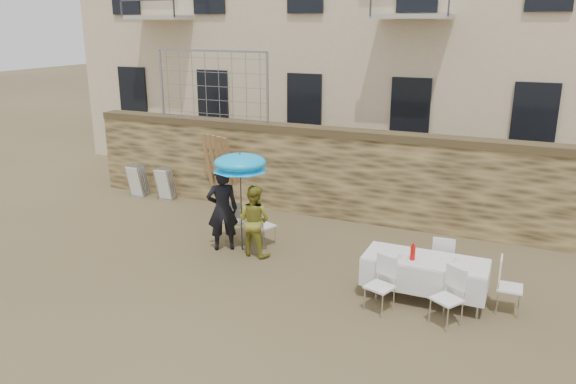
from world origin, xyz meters
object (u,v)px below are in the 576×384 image
at_px(banquet_table, 425,261).
at_px(chair_stack_left, 142,179).
at_px(table_chair_side, 510,286).
at_px(couple_chair_right, 264,224).
at_px(umbrella, 240,166).
at_px(table_chair_front_right, 447,298).
at_px(chair_stack_right, 168,183).
at_px(table_chair_front_left, 380,285).
at_px(table_chair_back, 443,259).
at_px(woman_dress, 254,221).
at_px(man_suit, 222,209).
at_px(couple_chair_left, 236,220).
at_px(soda_bottle, 413,253).

relative_size(banquet_table, chair_stack_left, 2.28).
bearing_deg(table_chair_side, couple_chair_right, 77.57).
relative_size(umbrella, banquet_table, 0.95).
xyz_separation_m(table_chair_front_right, chair_stack_right, (-8.12, 3.88, -0.02)).
bearing_deg(table_chair_front_left, umbrella, 176.96).
xyz_separation_m(table_chair_back, chair_stack_right, (-7.82, 2.33, -0.02)).
height_order(woman_dress, table_chair_front_left, woman_dress).
bearing_deg(couple_chair_right, chair_stack_left, -0.11).
distance_m(man_suit, chair_stack_left, 4.88).
distance_m(couple_chair_right, table_chair_front_left, 3.61).
bearing_deg(table_chair_front_left, couple_chair_left, 173.44).
bearing_deg(umbrella, table_chair_front_right, -17.63).
xyz_separation_m(soda_bottle, table_chair_side, (1.60, 0.25, -0.43)).
height_order(couple_chair_left, table_chair_side, same).
bearing_deg(woman_dress, umbrella, -9.46).
distance_m(man_suit, couple_chair_right, 0.99).
relative_size(table_chair_front_right, table_chair_back, 1.00).
xyz_separation_m(banquet_table, table_chair_front_left, (-0.60, -0.75, -0.25)).
bearing_deg(chair_stack_left, man_suit, -31.68).
xyz_separation_m(man_suit, table_chair_front_left, (3.79, -1.33, -0.42)).
bearing_deg(banquet_table, couple_chair_right, 163.02).
bearing_deg(table_chair_side, woman_dress, 83.58).
relative_size(man_suit, couple_chair_right, 1.88).
xyz_separation_m(table_chair_front_right, chair_stack_left, (-9.02, 3.88, -0.02)).
relative_size(table_chair_back, table_chair_side, 1.00).
xyz_separation_m(banquet_table, chair_stack_right, (-7.62, 3.13, -0.27)).
xyz_separation_m(man_suit, table_chair_side, (5.79, -0.48, -0.42)).
distance_m(couple_chair_left, table_chair_front_right, 5.23).
height_order(table_chair_front_left, table_chair_side, same).
xyz_separation_m(woman_dress, umbrella, (-0.35, 0.10, 1.12)).
distance_m(table_chair_front_left, chair_stack_right, 8.02).
xyz_separation_m(banquet_table, table_chair_back, (0.20, 0.80, -0.25)).
bearing_deg(soda_bottle, table_chair_side, 8.88).
relative_size(couple_chair_right, banquet_table, 0.46).
distance_m(woman_dress, soda_bottle, 3.51).
relative_size(table_chair_front_left, table_chair_side, 1.00).
height_order(couple_chair_right, banquet_table, couple_chair_right).
relative_size(couple_chair_left, table_chair_front_right, 1.00).
relative_size(couple_chair_left, couple_chair_right, 1.00).
distance_m(man_suit, umbrella, 1.06).
xyz_separation_m(woman_dress, table_chair_front_left, (3.04, -1.33, -0.28)).
distance_m(man_suit, table_chair_front_left, 4.03).
height_order(man_suit, table_chair_front_right, man_suit).
relative_size(woman_dress, table_chair_back, 1.58).
relative_size(man_suit, table_chair_front_left, 1.88).
relative_size(man_suit, chair_stack_left, 1.96).
xyz_separation_m(woman_dress, couple_chair_left, (-0.75, 0.55, -0.28)).
xyz_separation_m(chair_stack_left, chair_stack_right, (0.90, 0.00, 0.00)).
bearing_deg(man_suit, table_chair_side, 141.09).
relative_size(umbrella, chair_stack_left, 2.16).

